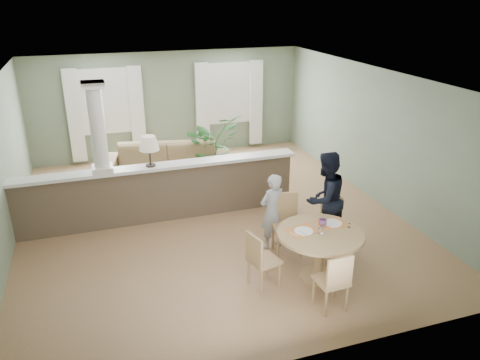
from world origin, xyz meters
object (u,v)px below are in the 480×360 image
object	(u,v)px
chair_far_boy	(286,221)
child_person	(272,212)
houseplant	(212,145)
dining_table	(320,242)
man_person	(325,199)
chair_near	(334,280)
chair_side	(260,258)
sofa	(167,165)
chair_far_man	(333,222)

from	to	relation	value
chair_far_boy	child_person	bearing A→B (deg)	144.10
houseplant	dining_table	distance (m)	4.79
dining_table	man_person	size ratio (longest dim) A/B	0.78
chair_near	man_person	world-z (taller)	man_person
dining_table	chair_near	size ratio (longest dim) A/B	1.44
houseplant	chair_side	size ratio (longest dim) A/B	1.63
sofa	chair_near	size ratio (longest dim) A/B	3.27
chair_far_man	chair_side	distance (m)	1.72
chair_far_man	man_person	bearing A→B (deg)	115.30
child_person	sofa	bearing A→B (deg)	-85.70
dining_table	child_person	bearing A→B (deg)	106.72
dining_table	child_person	world-z (taller)	child_person
sofa	chair_side	size ratio (longest dim) A/B	3.29
chair_far_man	chair_near	distance (m)	1.73
dining_table	chair_near	distance (m)	0.81
chair_far_boy	chair_near	size ratio (longest dim) A/B	1.14
dining_table	chair_far_boy	size ratio (longest dim) A/B	1.27
man_person	chair_far_man	bearing A→B (deg)	86.79
chair_far_boy	houseplant	bearing A→B (deg)	103.56
chair_far_boy	man_person	size ratio (longest dim) A/B	0.61
houseplant	chair_side	xyz separation A→B (m)	(-0.55, -4.73, -0.23)
sofa	chair_far_man	xyz separation A→B (m)	(2.14, -3.80, 0.05)
child_person	houseplant	bearing A→B (deg)	-103.59
houseplant	chair_near	xyz separation A→B (m)	(0.20, -5.55, -0.23)
dining_table	man_person	xyz separation A→B (m)	(0.58, 0.95, 0.21)
chair_far_boy	man_person	bearing A→B (deg)	14.50
man_person	chair_far_boy	bearing A→B (deg)	-15.13
sofa	chair_near	bearing A→B (deg)	-64.28
dining_table	child_person	xyz separation A→B (m)	(-0.32, 1.08, 0.05)
chair_far_man	houseplant	bearing A→B (deg)	113.25
chair_far_man	child_person	world-z (taller)	child_person
sofa	chair_side	xyz separation A→B (m)	(0.57, -4.50, 0.06)
child_person	chair_near	bearing A→B (deg)	80.15
sofa	chair_far_boy	xyz separation A→B (m)	(1.35, -3.64, 0.13)
sofa	chair_far_man	size ratio (longest dim) A/B	3.35
houseplant	dining_table	world-z (taller)	houseplant
chair_far_man	chair_side	size ratio (longest dim) A/B	0.98
chair_far_boy	dining_table	bearing A→B (deg)	-70.31
dining_table	sofa	bearing A→B (deg)	108.27
houseplant	man_person	bearing A→B (deg)	-75.94
chair_side	chair_far_man	bearing A→B (deg)	-80.50
chair_far_boy	chair_far_man	size ratio (longest dim) A/B	1.16
chair_side	man_person	xyz separation A→B (m)	(1.51, 0.91, 0.34)
dining_table	child_person	distance (m)	1.13
child_person	chair_far_boy	bearing A→B (deg)	119.47
houseplant	child_person	distance (m)	3.69
chair_near	man_person	xyz separation A→B (m)	(0.75, 1.74, 0.34)
chair_near	chair_far_man	bearing A→B (deg)	-121.06
chair_side	man_person	world-z (taller)	man_person
sofa	man_person	distance (m)	4.16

